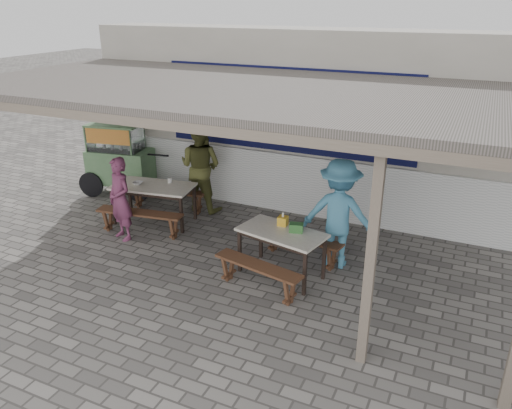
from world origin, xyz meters
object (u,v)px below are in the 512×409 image
at_px(tissue_box, 283,221).
at_px(patron_right_table, 339,214).
at_px(condiment_jar, 170,180).
at_px(condiment_bowl, 138,183).
at_px(donation_box, 296,228).
at_px(bench_left_street, 140,217).
at_px(table_left, 153,189).
at_px(bench_right_wall, 302,241).
at_px(bench_right_street, 258,271).
at_px(patron_wall_side, 201,166).
at_px(bench_left_wall, 167,195).
at_px(vendor_cart, 119,157).
at_px(patron_street_side, 120,199).
at_px(table_right, 282,236).

bearing_deg(tissue_box, patron_right_table, 32.00).
relative_size(condiment_jar, condiment_bowl, 0.52).
bearing_deg(donation_box, condiment_bowl, 168.38).
xyz_separation_m(bench_left_street, patron_right_table, (3.56, 0.41, 0.55)).
xyz_separation_m(table_left, condiment_jar, (0.21, 0.27, 0.12)).
bearing_deg(condiment_bowl, bench_right_wall, -3.25).
relative_size(bench_left_street, bench_right_street, 1.14).
distance_m(patron_wall_side, condiment_bowl, 1.29).
bearing_deg(patron_wall_side, bench_left_street, 76.05).
bearing_deg(bench_left_wall, tissue_box, -31.35).
relative_size(vendor_cart, patron_right_table, 1.05).
relative_size(table_left, patron_wall_side, 0.88).
bearing_deg(patron_right_table, patron_wall_side, -23.64).
distance_m(bench_right_street, vendor_cart, 5.06).
xyz_separation_m(vendor_cart, condiment_bowl, (1.28, -1.04, -0.08)).
height_order(bench_left_street, tissue_box, tissue_box).
distance_m(condiment_jar, condiment_bowl, 0.61).
relative_size(tissue_box, donation_box, 0.70).
bearing_deg(vendor_cart, condiment_jar, -32.17).
relative_size(donation_box, condiment_bowl, 1.12).
height_order(vendor_cart, patron_right_table, patron_right_table).
bearing_deg(patron_wall_side, donation_box, 148.25).
distance_m(patron_street_side, tissue_box, 3.00).
bearing_deg(bench_left_street, bench_right_street, -26.70).
bearing_deg(bench_left_street, vendor_cart, 127.88).
bearing_deg(tissue_box, donation_box, -27.42).
height_order(table_right, patron_right_table, patron_right_table).
height_order(bench_right_street, patron_right_table, patron_right_table).
bearing_deg(condiment_jar, tissue_box, -18.67).
relative_size(bench_left_street, table_right, 1.15).
bearing_deg(condiment_bowl, bench_left_wall, 72.80).
xyz_separation_m(table_left, vendor_cart, (-1.57, 0.97, 0.17)).
xyz_separation_m(donation_box, condiment_jar, (-2.96, 1.05, -0.02)).
xyz_separation_m(patron_street_side, condiment_bowl, (-0.19, 0.76, 0.02)).
bearing_deg(tissue_box, bench_left_street, 178.77).
relative_size(bench_right_wall, vendor_cart, 0.77).
bearing_deg(bench_right_wall, patron_street_side, -158.06).
height_order(table_right, bench_right_street, table_right).
distance_m(patron_wall_side, patron_right_table, 3.34).
bearing_deg(patron_wall_side, bench_right_street, 135.48).
relative_size(bench_right_street, condiment_bowl, 7.90).
bearing_deg(bench_left_street, bench_left_wall, 90.00).
bearing_deg(table_right, bench_left_street, -173.56).
bearing_deg(bench_right_wall, condiment_bowl, -171.32).
height_order(vendor_cart, condiment_jar, vendor_cart).
xyz_separation_m(vendor_cart, patron_street_side, (1.47, -1.80, -0.09)).
xyz_separation_m(tissue_box, condiment_jar, (-2.69, 0.91, -0.02)).
bearing_deg(donation_box, condiment_jar, 160.47).
bearing_deg(table_left, patron_wall_side, 52.84).
xyz_separation_m(vendor_cart, donation_box, (4.75, -1.76, -0.03)).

